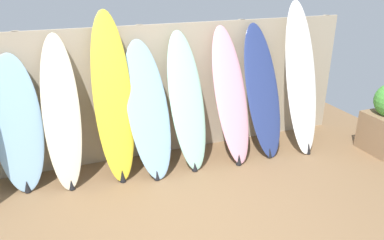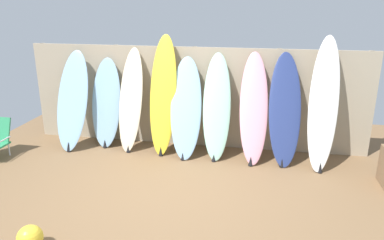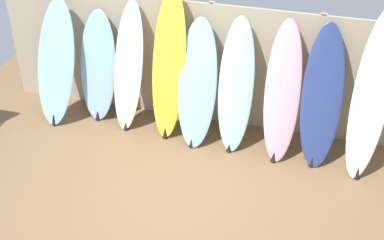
{
  "view_description": "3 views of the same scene",
  "coord_description": "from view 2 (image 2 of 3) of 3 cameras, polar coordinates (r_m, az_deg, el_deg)",
  "views": [
    {
      "loc": [
        -1.09,
        -2.68,
        2.47
      ],
      "look_at": [
        0.27,
        0.89,
        0.9
      ],
      "focal_mm": 35.0,
      "sensor_mm": 36.0,
      "label": 1
    },
    {
      "loc": [
        1.15,
        -4.4,
        2.6
      ],
      "look_at": [
        0.19,
        0.76,
        0.89
      ],
      "focal_mm": 35.0,
      "sensor_mm": 36.0,
      "label": 2
    },
    {
      "loc": [
        1.49,
        -4.38,
        4.46
      ],
      "look_at": [
        0.09,
        0.74,
        0.82
      ],
      "focal_mm": 50.0,
      "sensor_mm": 36.0,
      "label": 3
    }
  ],
  "objects": [
    {
      "name": "ground",
      "position": [
        5.23,
        -3.69,
        -11.71
      ],
      "size": [
        7.68,
        7.68,
        0.0
      ],
      "primitive_type": "plane",
      "color": "brown"
    },
    {
      "name": "fence_back",
      "position": [
        6.72,
        0.32,
        3.46
      ],
      "size": [
        6.08,
        0.11,
        1.8
      ],
      "color": "tan",
      "rests_on": "ground"
    },
    {
      "name": "surfboard_skyblue_0",
      "position": [
        6.99,
        -17.76,
        2.74
      ],
      "size": [
        0.61,
        0.73,
        1.73
      ],
      "color": "#8CB7D6",
      "rests_on": "ground"
    },
    {
      "name": "surfboard_skyblue_1",
      "position": [
        6.93,
        -12.94,
        2.42
      ],
      "size": [
        0.55,
        0.46,
        1.59
      ],
      "color": "#8CB7D6",
      "rests_on": "ground"
    },
    {
      "name": "surfboard_cream_2",
      "position": [
        6.67,
        -9.32,
        2.89
      ],
      "size": [
        0.48,
        0.63,
        1.79
      ],
      "color": "beige",
      "rests_on": "ground"
    },
    {
      "name": "surfboard_yellow_3",
      "position": [
        6.42,
        -4.42,
        3.64
      ],
      "size": [
        0.47,
        0.61,
        2.03
      ],
      "color": "yellow",
      "rests_on": "ground"
    },
    {
      "name": "surfboard_skyblue_4",
      "position": [
        6.33,
        -0.92,
        1.77
      ],
      "size": [
        0.59,
        0.76,
        1.66
      ],
      "color": "#8CB7D6",
      "rests_on": "ground"
    },
    {
      "name": "surfboard_seafoam_5",
      "position": [
        6.26,
        3.8,
        1.97
      ],
      "size": [
        0.52,
        0.72,
        1.75
      ],
      "color": "#9ED6BC",
      "rests_on": "ground"
    },
    {
      "name": "surfboard_pink_6",
      "position": [
        6.19,
        9.39,
        1.71
      ],
      "size": [
        0.53,
        0.8,
        1.78
      ],
      "color": "pink",
      "rests_on": "ground"
    },
    {
      "name": "surfboard_navy_7",
      "position": [
        6.22,
        13.96,
        1.45
      ],
      "size": [
        0.58,
        0.75,
        1.78
      ],
      "color": "navy",
      "rests_on": "ground"
    },
    {
      "name": "surfboard_white_8",
      "position": [
        6.2,
        19.41,
        2.28
      ],
      "size": [
        0.53,
        0.86,
        2.06
      ],
      "color": "white",
      "rests_on": "ground"
    },
    {
      "name": "beach_ball",
      "position": [
        4.57,
        -23.46,
        -16.14
      ],
      "size": [
        0.28,
        0.28,
        0.28
      ],
      "primitive_type": "sphere",
      "color": "yellow",
      "rests_on": "ground"
    }
  ]
}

